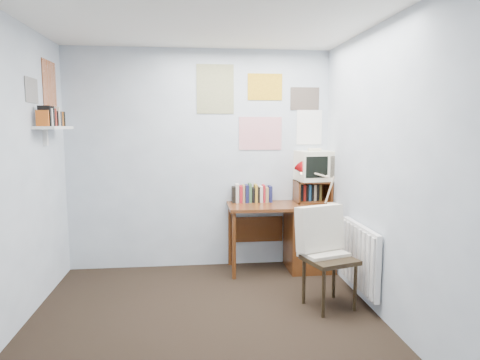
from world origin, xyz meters
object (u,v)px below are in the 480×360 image
(desk_chair, at_px, (330,260))
(radiator, at_px, (360,257))
(desk_lamp, at_px, (333,187))
(wall_shelf, at_px, (54,128))
(desk, at_px, (304,234))
(tv_riser, at_px, (312,191))
(crt_tv, at_px, (314,164))

(desk_chair, distance_m, radiator, 0.36)
(desk_lamp, bearing_deg, desk_chair, -111.74)
(desk_lamp, relative_size, wall_shelf, 0.69)
(desk, bearing_deg, radiator, -72.76)
(desk_lamp, relative_size, tv_riser, 1.07)
(tv_riser, xyz_separation_m, wall_shelf, (-2.69, -0.49, 0.74))
(desk, bearing_deg, tv_riser, 42.96)
(desk_lamp, bearing_deg, tv_riser, 116.76)
(crt_tv, distance_m, radiator, 1.32)
(desk_chair, height_order, tv_riser, tv_riser)
(desk, xyz_separation_m, desk_chair, (-0.05, -1.06, 0.04))
(desk, bearing_deg, crt_tv, 42.76)
(desk, bearing_deg, desk_lamp, -30.79)
(tv_riser, xyz_separation_m, radiator, (0.17, -1.04, -0.47))
(radiator, bearing_deg, desk, 107.24)
(tv_riser, height_order, wall_shelf, wall_shelf)
(radiator, relative_size, wall_shelf, 1.29)
(desk, distance_m, radiator, 0.97)
(desk_chair, height_order, desk_lamp, desk_lamp)
(desk_chair, xyz_separation_m, desk_lamp, (0.32, 0.90, 0.53))
(desk_chair, bearing_deg, tv_riser, 64.72)
(desk_chair, relative_size, desk_lamp, 2.07)
(wall_shelf, bearing_deg, desk_chair, -15.00)
(desk_chair, relative_size, wall_shelf, 1.43)
(desk_lamp, height_order, wall_shelf, wall_shelf)
(desk_lamp, distance_m, wall_shelf, 2.92)
(wall_shelf, bearing_deg, tv_riser, 10.32)
(desk_chair, xyz_separation_m, wall_shelf, (-2.52, 0.68, 1.18))
(desk, height_order, wall_shelf, wall_shelf)
(desk_chair, height_order, radiator, desk_chair)
(desk, height_order, radiator, desk)
(desk_lamp, height_order, radiator, desk_lamp)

